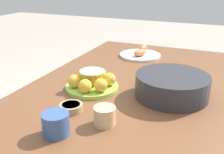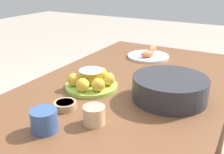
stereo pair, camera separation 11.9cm
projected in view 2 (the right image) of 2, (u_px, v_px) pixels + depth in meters
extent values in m
cylinder|color=brown|center=(122.00, 89.00, 2.08)|extent=(0.06, 0.06, 0.68)
cylinder|color=brown|center=(224.00, 111.00, 1.73)|extent=(0.06, 0.06, 0.68)
cube|color=brown|center=(131.00, 85.00, 1.24)|extent=(1.41, 0.86, 0.03)
cylinder|color=#99CC4C|center=(91.00, 86.00, 1.17)|extent=(0.23, 0.23, 0.02)
sphere|color=yellow|center=(83.00, 85.00, 1.09)|extent=(0.06, 0.06, 0.06)
sphere|color=yellow|center=(98.00, 85.00, 1.10)|extent=(0.06, 0.06, 0.06)
sphere|color=yellow|center=(108.00, 79.00, 1.16)|extent=(0.06, 0.06, 0.06)
sphere|color=yellow|center=(101.00, 74.00, 1.22)|extent=(0.06, 0.06, 0.06)
sphere|color=yellow|center=(85.00, 73.00, 1.22)|extent=(0.06, 0.06, 0.06)
sphere|color=yellow|center=(74.00, 80.00, 1.15)|extent=(0.06, 0.06, 0.06)
ellipsoid|color=white|center=(91.00, 71.00, 1.15)|extent=(0.11, 0.11, 0.02)
sphere|color=yellow|center=(91.00, 79.00, 1.16)|extent=(0.06, 0.06, 0.06)
cylinder|color=#2D2D33|center=(170.00, 88.00, 1.05)|extent=(0.30, 0.30, 0.10)
cylinder|color=brown|center=(171.00, 79.00, 1.04)|extent=(0.25, 0.25, 0.01)
cylinder|color=tan|center=(65.00, 105.00, 0.99)|extent=(0.09, 0.09, 0.03)
cylinder|color=#B26623|center=(65.00, 103.00, 0.99)|extent=(0.07, 0.07, 0.01)
cylinder|color=silver|center=(148.00, 56.00, 1.61)|extent=(0.25, 0.25, 0.01)
ellipsoid|color=#E57042|center=(148.00, 54.00, 1.57)|extent=(0.11, 0.09, 0.04)
ellipsoid|color=#E57042|center=(152.00, 49.00, 1.65)|extent=(0.11, 0.05, 0.05)
cylinder|color=#38568E|center=(44.00, 120.00, 0.84)|extent=(0.09, 0.09, 0.07)
cylinder|color=#DBB27F|center=(94.00, 115.00, 0.88)|extent=(0.08, 0.08, 0.06)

